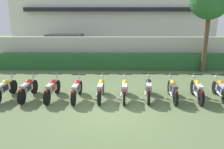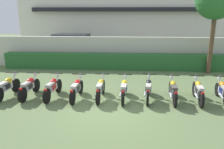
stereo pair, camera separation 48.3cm
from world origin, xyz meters
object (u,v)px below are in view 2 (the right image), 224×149
Objects in this scene: motorcycle_in_row_4 at (101,88)px; motorcycle_in_row_1 at (29,87)px; motorcycle_in_row_9 at (222,91)px; parked_car at (73,46)px; motorcycle_in_row_2 at (53,88)px; motorcycle_in_row_7 at (173,90)px; motorcycle_in_row_8 at (198,91)px; motorcycle_in_row_0 at (7,87)px; motorcycle_in_row_6 at (148,89)px; motorcycle_in_row_3 at (77,89)px; motorcycle_in_row_5 at (124,89)px.

motorcycle_in_row_1 is at bearing 92.48° from motorcycle_in_row_4.
motorcycle_in_row_1 reaches higher than motorcycle_in_row_9.
motorcycle_in_row_2 is (1.20, -8.98, -0.48)m from parked_car.
motorcycle_in_row_8 is at bearing -88.13° from motorcycle_in_row_7.
motorcycle_in_row_6 is (5.97, 0.09, 0.01)m from motorcycle_in_row_0.
motorcycle_in_row_4 is at bearing -83.56° from motorcycle_in_row_3.
motorcycle_in_row_1 reaches higher than motorcycle_in_row_7.
motorcycle_in_row_8 is at bearing -87.54° from motorcycle_in_row_4.
motorcycle_in_row_8 reaches higher than motorcycle_in_row_1.
motorcycle_in_row_6 is at bearing -82.03° from motorcycle_in_row_5.
motorcycle_in_row_4 is 4.96m from motorcycle_in_row_9.
motorcycle_in_row_5 is 1.00× the size of motorcycle_in_row_6.
motorcycle_in_row_1 is 0.99× the size of motorcycle_in_row_3.
motorcycle_in_row_6 is (5.19, -8.90, -0.48)m from parked_car.
motorcycle_in_row_1 is at bearing 93.23° from motorcycle_in_row_7.
parked_car is 11.52m from motorcycle_in_row_8.
motorcycle_in_row_5 is 1.08× the size of motorcycle_in_row_9.
motorcycle_in_row_3 is (3.00, -0.03, -0.00)m from motorcycle_in_row_0.
motorcycle_in_row_2 is 2.02m from motorcycle_in_row_4.
motorcycle_in_row_6 reaches higher than motorcycle_in_row_4.
motorcycle_in_row_7 is 1.08× the size of motorcycle_in_row_9.
motorcycle_in_row_8 is at bearing -86.63° from motorcycle_in_row_3.
motorcycle_in_row_3 is 2.97m from motorcycle_in_row_6.
motorcycle_in_row_5 is at bearing -86.56° from motorcycle_in_row_2.
motorcycle_in_row_3 is at bearing -86.81° from motorcycle_in_row_0.
motorcycle_in_row_6 is at bearing -52.82° from parked_car.
motorcycle_in_row_1 is 2.05m from motorcycle_in_row_3.
motorcycle_in_row_5 is at bearing 95.01° from motorcycle_in_row_8.
motorcycle_in_row_7 is (0.99, -0.06, -0.01)m from motorcycle_in_row_6.
motorcycle_in_row_4 is at bearing -87.30° from motorcycle_in_row_1.
motorcycle_in_row_4 is at bearing -85.80° from motorcycle_in_row_0.
motorcycle_in_row_6 reaches higher than motorcycle_in_row_2.
motorcycle_in_row_0 is at bearing 93.64° from motorcycle_in_row_7.
motorcycle_in_row_1 is 0.98× the size of motorcycle_in_row_4.
motorcycle_in_row_0 reaches higher than motorcycle_in_row_9.
motorcycle_in_row_3 is 1.97m from motorcycle_in_row_5.
motorcycle_in_row_8 is (2.99, -0.00, 0.00)m from motorcycle_in_row_5.
motorcycle_in_row_3 is at bearing 95.49° from motorcycle_in_row_8.
motorcycle_in_row_8 reaches higher than motorcycle_in_row_2.
parked_car is 2.49× the size of motorcycle_in_row_8.
motorcycle_in_row_2 is at bearing -75.48° from parked_car.
motorcycle_in_row_2 is at bearing -88.53° from motorcycle_in_row_1.
motorcycle_in_row_1 is 5.02m from motorcycle_in_row_6.
motorcycle_in_row_9 is (2.99, 0.03, -0.02)m from motorcycle_in_row_6.
motorcycle_in_row_0 is at bearing 95.11° from motorcycle_in_row_8.
motorcycle_in_row_6 is 1.08× the size of motorcycle_in_row_9.
motorcycle_in_row_6 is (4.00, 0.07, 0.01)m from motorcycle_in_row_2.
parked_car is at bearing 37.00° from motorcycle_in_row_6.
motorcycle_in_row_8 reaches higher than motorcycle_in_row_9.
motorcycle_in_row_5 is at bearing 94.05° from motorcycle_in_row_7.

